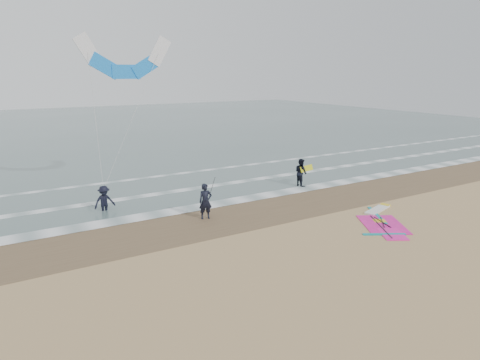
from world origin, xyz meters
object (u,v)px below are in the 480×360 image
windsurf_rig (382,220)px  person_wading (104,196)px  person_walking (301,172)px  person_standing (205,201)px  surf_kite (126,61)px

windsurf_rig → person_wading: bearing=143.1°
person_walking → person_wading: bearing=85.4°
person_walking → person_wading: 12.84m
person_wading → person_standing: bearing=-50.8°
person_standing → person_wading: person_standing is taller
surf_kite → person_standing: bearing=-75.2°
windsurf_rig → person_standing: 9.25m
person_wading → surf_kite: 8.11m
person_standing → person_wading: (-4.25, 3.98, -0.04)m
person_wading → surf_kite: (2.48, 2.73, 7.22)m
windsurf_rig → person_wading: 15.00m
windsurf_rig → person_walking: size_ratio=2.54×
person_standing → person_walking: 8.95m
windsurf_rig → person_walking: person_walking is taller
person_walking → person_wading: size_ratio=1.04×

